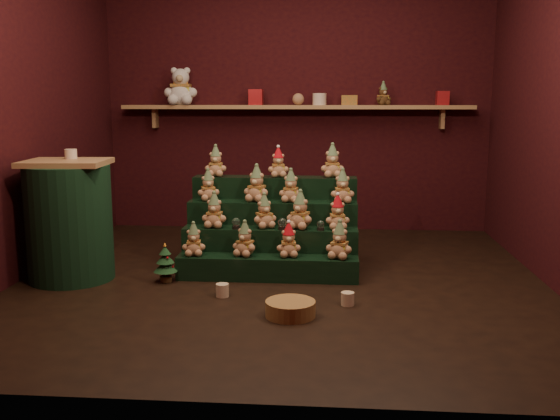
# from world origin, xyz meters

# --- Properties ---
(ground) EXTENTS (4.00, 4.00, 0.00)m
(ground) POSITION_xyz_m (0.00, 0.00, 0.00)
(ground) COLOR black
(ground) RESTS_ON ground
(back_wall) EXTENTS (4.00, 0.10, 2.80)m
(back_wall) POSITION_xyz_m (0.00, 2.05, 1.40)
(back_wall) COLOR black
(back_wall) RESTS_ON ground
(front_wall) EXTENTS (4.00, 0.10, 2.80)m
(front_wall) POSITION_xyz_m (0.00, -2.05, 1.40)
(front_wall) COLOR black
(front_wall) RESTS_ON ground
(left_wall) EXTENTS (0.10, 4.00, 2.80)m
(left_wall) POSITION_xyz_m (-2.05, 0.00, 1.40)
(left_wall) COLOR black
(left_wall) RESTS_ON ground
(back_shelf) EXTENTS (3.60, 0.26, 0.24)m
(back_shelf) POSITION_xyz_m (0.00, 1.87, 1.29)
(back_shelf) COLOR #A37F51
(back_shelf) RESTS_ON ground
(riser_tier_front) EXTENTS (1.40, 0.22, 0.18)m
(riser_tier_front) POSITION_xyz_m (-0.11, 0.02, 0.09)
(riser_tier_front) COLOR black
(riser_tier_front) RESTS_ON ground
(riser_tier_midfront) EXTENTS (1.40, 0.22, 0.36)m
(riser_tier_midfront) POSITION_xyz_m (-0.11, 0.24, 0.18)
(riser_tier_midfront) COLOR black
(riser_tier_midfront) RESTS_ON ground
(riser_tier_midback) EXTENTS (1.40, 0.22, 0.54)m
(riser_tier_midback) POSITION_xyz_m (-0.11, 0.46, 0.27)
(riser_tier_midback) COLOR black
(riser_tier_midback) RESTS_ON ground
(riser_tier_back) EXTENTS (1.40, 0.22, 0.72)m
(riser_tier_back) POSITION_xyz_m (-0.11, 0.68, 0.36)
(riser_tier_back) COLOR black
(riser_tier_back) RESTS_ON ground
(teddy_0) EXTENTS (0.20, 0.19, 0.25)m
(teddy_0) POSITION_xyz_m (-0.68, 0.01, 0.31)
(teddy_0) COLOR #A87C5D
(teddy_0) RESTS_ON riser_tier_front
(teddy_1) EXTENTS (0.24, 0.23, 0.27)m
(teddy_1) POSITION_xyz_m (-0.28, 0.03, 0.31)
(teddy_1) COLOR #A87C5D
(teddy_1) RESTS_ON riser_tier_front
(teddy_2) EXTENTS (0.21, 0.19, 0.26)m
(teddy_2) POSITION_xyz_m (0.05, 0.03, 0.31)
(teddy_2) COLOR #A87C5D
(teddy_2) RESTS_ON riser_tier_front
(teddy_3) EXTENTS (0.25, 0.23, 0.28)m
(teddy_3) POSITION_xyz_m (0.44, 0.01, 0.32)
(teddy_3) COLOR #A87C5D
(teddy_3) RESTS_ON riser_tier_front
(teddy_4) EXTENTS (0.21, 0.19, 0.28)m
(teddy_4) POSITION_xyz_m (-0.56, 0.23, 0.50)
(teddy_4) COLOR #A87C5D
(teddy_4) RESTS_ON riser_tier_midfront
(teddy_5) EXTENTS (0.25, 0.25, 0.27)m
(teddy_5) POSITION_xyz_m (-0.16, 0.25, 0.49)
(teddy_5) COLOR #A87C5D
(teddy_5) RESTS_ON riser_tier_midfront
(teddy_6) EXTENTS (0.27, 0.26, 0.30)m
(teddy_6) POSITION_xyz_m (0.13, 0.24, 0.51)
(teddy_6) COLOR #A87C5D
(teddy_6) RESTS_ON riser_tier_midfront
(teddy_7) EXTENTS (0.21, 0.20, 0.27)m
(teddy_7) POSITION_xyz_m (0.43, 0.25, 0.49)
(teddy_7) COLOR #A87C5D
(teddy_7) RESTS_ON riser_tier_midfront
(teddy_8) EXTENTS (0.23, 0.22, 0.26)m
(teddy_8) POSITION_xyz_m (-0.65, 0.47, 0.67)
(teddy_8) COLOR #A87C5D
(teddy_8) RESTS_ON riser_tier_midback
(teddy_9) EXTENTS (0.26, 0.24, 0.30)m
(teddy_9) POSITION_xyz_m (-0.24, 0.45, 0.69)
(teddy_9) COLOR #A87C5D
(teddy_9) RESTS_ON riser_tier_midback
(teddy_10) EXTENTS (0.21, 0.19, 0.27)m
(teddy_10) POSITION_xyz_m (0.04, 0.45, 0.67)
(teddy_10) COLOR #A87C5D
(teddy_10) RESTS_ON riser_tier_midback
(teddy_11) EXTENTS (0.21, 0.19, 0.27)m
(teddy_11) POSITION_xyz_m (0.47, 0.45, 0.68)
(teddy_11) COLOR #A87C5D
(teddy_11) RESTS_ON riser_tier_midback
(teddy_12) EXTENTS (0.19, 0.17, 0.26)m
(teddy_12) POSITION_xyz_m (-0.62, 0.67, 0.85)
(teddy_12) COLOR #A87C5D
(teddy_12) RESTS_ON riser_tier_back
(teddy_13) EXTENTS (0.20, 0.19, 0.25)m
(teddy_13) POSITION_xyz_m (-0.08, 0.67, 0.84)
(teddy_13) COLOR #A87C5D
(teddy_13) RESTS_ON riser_tier_back
(teddy_14) EXTENTS (0.22, 0.20, 0.28)m
(teddy_14) POSITION_xyz_m (0.38, 0.69, 0.86)
(teddy_14) COLOR #A87C5D
(teddy_14) RESTS_ON riser_tier_back
(snow_globe_a) EXTENTS (0.07, 0.07, 0.09)m
(snow_globe_a) POSITION_xyz_m (-0.37, 0.18, 0.41)
(snow_globe_a) COLOR black
(snow_globe_a) RESTS_ON riser_tier_midfront
(snow_globe_b) EXTENTS (0.07, 0.07, 0.09)m
(snow_globe_b) POSITION_xyz_m (-0.01, 0.18, 0.41)
(snow_globe_b) COLOR black
(snow_globe_b) RESTS_ON riser_tier_midfront
(snow_globe_c) EXTENTS (0.06, 0.06, 0.08)m
(snow_globe_c) POSITION_xyz_m (0.30, 0.18, 0.40)
(snow_globe_c) COLOR black
(snow_globe_c) RESTS_ON riser_tier_midfront
(side_table) EXTENTS (0.64, 0.64, 0.92)m
(side_table) POSITION_xyz_m (-1.62, -0.09, 0.46)
(side_table) COLOR #A37F51
(side_table) RESTS_ON ground
(table_ornament) EXTENTS (0.09, 0.09, 0.07)m
(table_ornament) POSITION_xyz_m (-1.62, 0.01, 0.96)
(table_ornament) COLOR beige
(table_ornament) RESTS_ON side_table
(mini_christmas_tree) EXTENTS (0.18, 0.18, 0.31)m
(mini_christmas_tree) POSITION_xyz_m (-0.88, -0.12, 0.15)
(mini_christmas_tree) COLOR #443118
(mini_christmas_tree) RESTS_ON ground
(mug_left) EXTENTS (0.09, 0.09, 0.09)m
(mug_left) POSITION_xyz_m (-0.38, -0.44, 0.05)
(mug_left) COLOR beige
(mug_left) RESTS_ON ground
(mug_right) EXTENTS (0.09, 0.09, 0.09)m
(mug_right) POSITION_xyz_m (0.49, -0.56, 0.04)
(mug_right) COLOR beige
(mug_right) RESTS_ON ground
(wicker_basket) EXTENTS (0.38, 0.38, 0.10)m
(wicker_basket) POSITION_xyz_m (0.12, -0.81, 0.05)
(wicker_basket) COLOR olive
(wicker_basket) RESTS_ON ground
(white_bear) EXTENTS (0.37, 0.34, 0.48)m
(white_bear) POSITION_xyz_m (-1.19, 1.84, 1.56)
(white_bear) COLOR silver
(white_bear) RESTS_ON back_shelf
(brown_bear) EXTENTS (0.21, 0.20, 0.23)m
(brown_bear) POSITION_xyz_m (0.89, 1.84, 1.43)
(brown_bear) COLOR #493118
(brown_bear) RESTS_ON back_shelf
(gift_tin_red_a) EXTENTS (0.14, 0.14, 0.16)m
(gift_tin_red_a) POSITION_xyz_m (-0.41, 1.85, 1.40)
(gift_tin_red_a) COLOR #A3191E
(gift_tin_red_a) RESTS_ON back_shelf
(gift_tin_cream) EXTENTS (0.14, 0.14, 0.12)m
(gift_tin_cream) POSITION_xyz_m (0.24, 1.85, 1.38)
(gift_tin_cream) COLOR beige
(gift_tin_cream) RESTS_ON back_shelf
(gift_tin_red_b) EXTENTS (0.12, 0.12, 0.14)m
(gift_tin_red_b) POSITION_xyz_m (1.48, 1.85, 1.39)
(gift_tin_red_b) COLOR #A3191E
(gift_tin_red_b) RESTS_ON back_shelf
(shelf_plush_ball) EXTENTS (0.12, 0.12, 0.12)m
(shelf_plush_ball) POSITION_xyz_m (0.03, 1.85, 1.38)
(shelf_plush_ball) COLOR #A87C5D
(shelf_plush_ball) RESTS_ON back_shelf
(scarf_gift_box) EXTENTS (0.16, 0.10, 0.10)m
(scarf_gift_box) POSITION_xyz_m (0.55, 1.85, 1.37)
(scarf_gift_box) COLOR orange
(scarf_gift_box) RESTS_ON back_shelf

